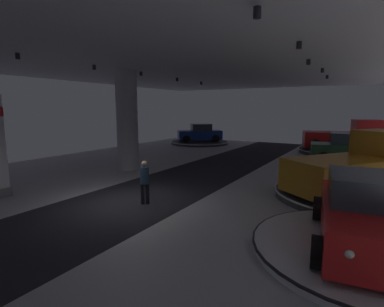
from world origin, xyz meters
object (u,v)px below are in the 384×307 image
object	(u,v)px
display_platform_deep_right	(339,151)
display_car_deep_left	(200,133)
display_car_far_right	(350,149)
pickup_truck_deep_right	(345,137)
display_platform_far_right	(349,165)
display_platform_deep_left	(200,142)
column_left	(127,121)
display_platform_mid_right	(351,195)
visitor_walking_near	(145,180)
display_car_near_right	(365,215)
pickup_truck_mid_right	(359,167)
display_platform_near_right	(362,251)

from	to	relation	value
display_platform_deep_right	display_car_deep_left	xyz separation A→B (m)	(-12.37, -0.01, 0.84)
display_car_far_right	pickup_truck_deep_right	distance (m)	6.22
display_platform_far_right	display_platform_deep_left	distance (m)	14.69
display_platform_deep_right	display_platform_deep_left	size ratio (longest dim) A/B	1.06
column_left	display_car_deep_left	size ratio (longest dim) A/B	1.25
display_car_far_right	display_platform_deep_left	bearing A→B (deg)	155.51
display_platform_mid_right	visitor_walking_near	xyz separation A→B (m)	(-6.41, -4.50, 0.75)
display_car_near_right	display_platform_mid_right	world-z (taller)	display_car_near_right
column_left	display_platform_deep_right	size ratio (longest dim) A/B	0.91
display_platform_far_right	display_car_deep_left	world-z (taller)	display_car_deep_left
visitor_walking_near	pickup_truck_mid_right	bearing A→B (deg)	35.85
display_platform_mid_right	display_platform_deep_right	world-z (taller)	display_platform_deep_right
display_platform_deep_right	display_car_deep_left	size ratio (longest dim) A/B	1.38
display_car_near_right	display_platform_far_right	distance (m)	11.31
display_platform_far_right	visitor_walking_near	world-z (taller)	visitor_walking_near
column_left	display_car_deep_left	distance (m)	13.17
pickup_truck_deep_right	display_car_near_right	bearing A→B (deg)	-85.03
column_left	display_platform_mid_right	distance (m)	11.50
display_platform_far_right	display_platform_deep_left	xyz separation A→B (m)	(-13.37, 6.07, -0.06)
pickup_truck_mid_right	visitor_walking_near	xyz separation A→B (m)	(-6.59, -4.76, -0.31)
display_car_near_right	display_platform_far_right	xyz separation A→B (m)	(-0.85, 11.25, -0.79)
display_platform_mid_right	display_platform_deep_left	size ratio (longest dim) A/B	1.00
display_platform_deep_right	visitor_walking_near	bearing A→B (deg)	-106.39
display_car_deep_left	visitor_walking_near	xyz separation A→B (m)	(7.36, -17.06, -0.11)
display_car_near_right	display_car_far_right	size ratio (longest dim) A/B	0.99
display_platform_mid_right	display_platform_deep_left	world-z (taller)	display_platform_mid_right
display_platform_far_right	display_car_deep_left	bearing A→B (deg)	155.47
display_car_near_right	visitor_walking_near	bearing A→B (deg)	177.55
display_car_near_right	display_platform_far_right	bearing A→B (deg)	94.32
column_left	display_platform_deep_right	world-z (taller)	column_left
display_platform_far_right	display_platform_deep_left	world-z (taller)	display_platform_far_right
display_car_near_right	display_platform_deep_left	distance (m)	22.43
display_platform_mid_right	display_car_deep_left	distance (m)	18.65
display_platform_far_right	display_car_far_right	size ratio (longest dim) A/B	1.37
display_platform_far_right	pickup_truck_deep_right	world-z (taller)	pickup_truck_deep_right
pickup_truck_mid_right	display_platform_deep_right	bearing A→B (deg)	97.30
display_platform_near_right	display_platform_far_right	size ratio (longest dim) A/B	0.83
column_left	display_platform_far_right	xyz separation A→B (m)	(10.79, 6.71, -2.55)
display_platform_mid_right	visitor_walking_near	distance (m)	7.87
display_platform_far_right	pickup_truck_deep_right	xyz separation A→B (m)	(-0.67, 6.19, 1.05)
pickup_truck_deep_right	column_left	bearing A→B (deg)	-128.14
display_platform_mid_right	display_platform_deep_left	bearing A→B (deg)	137.73
display_car_far_right	display_car_deep_left	xyz separation A→B (m)	(-13.32, 6.10, -0.11)
display_car_far_right	visitor_walking_near	xyz separation A→B (m)	(-5.96, -10.96, -0.21)
display_car_far_right	visitor_walking_near	distance (m)	12.48
display_platform_near_right	display_platform_far_right	xyz separation A→B (m)	(-0.85, 11.29, 0.07)
display_car_deep_left	visitor_walking_near	distance (m)	18.57
pickup_truck_mid_right	pickup_truck_deep_right	bearing A→B (deg)	95.84
display_platform_mid_right	pickup_truck_deep_right	size ratio (longest dim) A/B	1.00
display_platform_far_right	display_platform_deep_left	size ratio (longest dim) A/B	1.08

